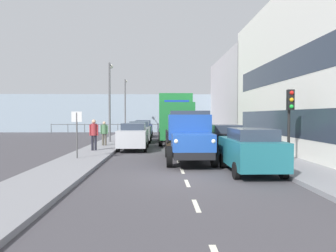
{
  "coord_description": "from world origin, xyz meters",
  "views": [
    {
      "loc": [
        0.89,
        11.3,
        2.21
      ],
      "look_at": [
        0.36,
        -9.31,
        1.52
      ],
      "focal_mm": 33.74,
      "sensor_mm": 36.0,
      "label": 1
    }
  ],
  "objects_px": {
    "truck_vintage_blue": "(189,138)",
    "pedestrian_couple_a": "(94,132)",
    "car_teal_kerbside_near": "(251,150)",
    "car_black_kerbside_1": "(224,140)",
    "lamp_post_promenade": "(110,95)",
    "pedestrian_in_dark_coat": "(104,131)",
    "traffic_light_near": "(290,110)",
    "lorry_cargo_green": "(175,117)",
    "lamp_post_far": "(125,101)",
    "street_sign": "(77,126)",
    "car_silver_oppositeside_0": "(134,136)",
    "car_grey_oppositeside_1": "(139,131)",
    "car_navy_oppositeside_2": "(143,128)"
  },
  "relations": [
    {
      "from": "truck_vintage_blue",
      "to": "pedestrian_couple_a",
      "type": "relative_size",
      "value": 3.09
    },
    {
      "from": "truck_vintage_blue",
      "to": "car_teal_kerbside_near",
      "type": "xyz_separation_m",
      "value": [
        -2.1,
        2.75,
        -0.28
      ]
    },
    {
      "from": "car_black_kerbside_1",
      "to": "lamp_post_promenade",
      "type": "bearing_deg",
      "value": -47.26
    },
    {
      "from": "car_black_kerbside_1",
      "to": "pedestrian_in_dark_coat",
      "type": "bearing_deg",
      "value": -33.3
    },
    {
      "from": "car_teal_kerbside_near",
      "to": "traffic_light_near",
      "type": "xyz_separation_m",
      "value": [
        -2.28,
        -1.85,
        1.58
      ]
    },
    {
      "from": "lorry_cargo_green",
      "to": "car_black_kerbside_1",
      "type": "relative_size",
      "value": 2.11
    },
    {
      "from": "lamp_post_far",
      "to": "street_sign",
      "type": "height_order",
      "value": "lamp_post_far"
    },
    {
      "from": "car_black_kerbside_1",
      "to": "truck_vintage_blue",
      "type": "bearing_deg",
      "value": 47.45
    },
    {
      "from": "car_silver_oppositeside_0",
      "to": "lamp_post_far",
      "type": "relative_size",
      "value": 0.73
    },
    {
      "from": "car_grey_oppositeside_1",
      "to": "lamp_post_promenade",
      "type": "distance_m",
      "value": 3.88
    },
    {
      "from": "lamp_post_promenade",
      "to": "lamp_post_far",
      "type": "bearing_deg",
      "value": -89.87
    },
    {
      "from": "street_sign",
      "to": "car_grey_oppositeside_1",
      "type": "bearing_deg",
      "value": -101.98
    },
    {
      "from": "car_grey_oppositeside_1",
      "to": "pedestrian_couple_a",
      "type": "height_order",
      "value": "pedestrian_couple_a"
    },
    {
      "from": "car_teal_kerbside_near",
      "to": "car_navy_oppositeside_2",
      "type": "xyz_separation_m",
      "value": [
        5.17,
        -20.51,
        0.0
      ]
    },
    {
      "from": "lorry_cargo_green",
      "to": "pedestrian_couple_a",
      "type": "height_order",
      "value": "lorry_cargo_green"
    },
    {
      "from": "lamp_post_far",
      "to": "lorry_cargo_green",
      "type": "bearing_deg",
      "value": 114.99
    },
    {
      "from": "car_grey_oppositeside_1",
      "to": "lamp_post_promenade",
      "type": "bearing_deg",
      "value": 26.48
    },
    {
      "from": "car_silver_oppositeside_0",
      "to": "lamp_post_far",
      "type": "height_order",
      "value": "lamp_post_far"
    },
    {
      "from": "car_silver_oppositeside_0",
      "to": "pedestrian_in_dark_coat",
      "type": "relative_size",
      "value": 2.72
    },
    {
      "from": "car_navy_oppositeside_2",
      "to": "lamp_post_promenade",
      "type": "relative_size",
      "value": 0.63
    },
    {
      "from": "truck_vintage_blue",
      "to": "traffic_light_near",
      "type": "distance_m",
      "value": 4.65
    },
    {
      "from": "truck_vintage_blue",
      "to": "car_grey_oppositeside_1",
      "type": "height_order",
      "value": "truck_vintage_blue"
    },
    {
      "from": "car_grey_oppositeside_1",
      "to": "pedestrian_in_dark_coat",
      "type": "xyz_separation_m",
      "value": [
        2.14,
        4.35,
        0.22
      ]
    },
    {
      "from": "car_teal_kerbside_near",
      "to": "car_black_kerbside_1",
      "type": "bearing_deg",
      "value": -90.0
    },
    {
      "from": "car_teal_kerbside_near",
      "to": "lamp_post_promenade",
      "type": "bearing_deg",
      "value": -60.42
    },
    {
      "from": "pedestrian_in_dark_coat",
      "to": "street_sign",
      "type": "bearing_deg",
      "value": 88.54
    },
    {
      "from": "car_black_kerbside_1",
      "to": "car_navy_oppositeside_2",
      "type": "bearing_deg",
      "value": -71.53
    },
    {
      "from": "car_grey_oppositeside_1",
      "to": "car_navy_oppositeside_2",
      "type": "relative_size",
      "value": 1.14
    },
    {
      "from": "car_navy_oppositeside_2",
      "to": "pedestrian_in_dark_coat",
      "type": "height_order",
      "value": "pedestrian_in_dark_coat"
    },
    {
      "from": "lorry_cargo_green",
      "to": "car_navy_oppositeside_2",
      "type": "relative_size",
      "value": 2.09
    },
    {
      "from": "truck_vintage_blue",
      "to": "pedestrian_couple_a",
      "type": "distance_m",
      "value": 6.58
    },
    {
      "from": "car_teal_kerbside_near",
      "to": "truck_vintage_blue",
      "type": "bearing_deg",
      "value": -52.57
    },
    {
      "from": "pedestrian_in_dark_coat",
      "to": "lamp_post_far",
      "type": "relative_size",
      "value": 0.27
    },
    {
      "from": "street_sign",
      "to": "traffic_light_near",
      "type": "bearing_deg",
      "value": 171.41
    },
    {
      "from": "truck_vintage_blue",
      "to": "lamp_post_far",
      "type": "xyz_separation_m",
      "value": [
        5.34,
        -21.65,
        2.68
      ]
    },
    {
      "from": "lamp_post_promenade",
      "to": "street_sign",
      "type": "xyz_separation_m",
      "value": [
        0.06,
        9.75,
        -2.17
      ]
    },
    {
      "from": "car_silver_oppositeside_0",
      "to": "street_sign",
      "type": "height_order",
      "value": "street_sign"
    },
    {
      "from": "car_grey_oppositeside_1",
      "to": "street_sign",
      "type": "relative_size",
      "value": 1.98
    },
    {
      "from": "car_navy_oppositeside_2",
      "to": "street_sign",
      "type": "distance_m",
      "value": 17.36
    },
    {
      "from": "truck_vintage_blue",
      "to": "street_sign",
      "type": "bearing_deg",
      "value": -6.08
    },
    {
      "from": "lorry_cargo_green",
      "to": "traffic_light_near",
      "type": "relative_size",
      "value": 2.56
    },
    {
      "from": "pedestrian_in_dark_coat",
      "to": "car_teal_kerbside_near",
      "type": "bearing_deg",
      "value": 126.6
    },
    {
      "from": "pedestrian_in_dark_coat",
      "to": "traffic_light_near",
      "type": "relative_size",
      "value": 0.52
    },
    {
      "from": "car_grey_oppositeside_1",
      "to": "traffic_light_near",
      "type": "xyz_separation_m",
      "value": [
        -7.44,
        12.34,
        1.58
      ]
    },
    {
      "from": "traffic_light_near",
      "to": "street_sign",
      "type": "relative_size",
      "value": 1.42
    },
    {
      "from": "traffic_light_near",
      "to": "car_grey_oppositeside_1",
      "type": "bearing_deg",
      "value": -58.91
    },
    {
      "from": "car_silver_oppositeside_0",
      "to": "lamp_post_promenade",
      "type": "relative_size",
      "value": 0.73
    },
    {
      "from": "traffic_light_near",
      "to": "car_navy_oppositeside_2",
      "type": "bearing_deg",
      "value": -68.26
    },
    {
      "from": "car_silver_oppositeside_0",
      "to": "pedestrian_in_dark_coat",
      "type": "distance_m",
      "value": 2.58
    },
    {
      "from": "car_teal_kerbside_near",
      "to": "lamp_post_far",
      "type": "xyz_separation_m",
      "value": [
        7.44,
        -24.39,
        2.97
      ]
    }
  ]
}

